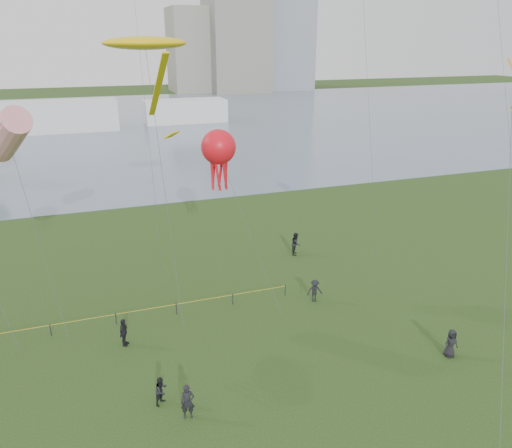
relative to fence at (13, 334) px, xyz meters
name	(u,v)px	position (x,y,z in m)	size (l,w,h in m)	color
lake	(121,124)	(13.93, 84.53, -0.53)	(400.00, 120.00, 0.08)	slate
building_mid	(236,35)	(59.93, 146.53, 18.45)	(20.00, 20.00, 38.00)	slate
building_low	(193,50)	(45.93, 152.53, 13.45)	(16.00, 18.00, 28.00)	gray
pavilion_left	(61,116)	(1.93, 79.53, 2.45)	(22.00, 8.00, 6.00)	silver
pavilion_right	(185,111)	(27.93, 82.53, 1.95)	(18.00, 7.00, 5.00)	silver
fence	(13,334)	(0.00, 0.00, 0.00)	(24.07, 0.07, 1.05)	black
spectator_a	(161,391)	(7.73, -8.57, 0.22)	(0.75, 0.59, 1.55)	black
spectator_b	(315,291)	(19.75, -1.50, 0.29)	(1.09, 0.63, 1.68)	black
spectator_c	(124,332)	(6.42, -2.60, 0.34)	(1.05, 0.44, 1.79)	black
spectator_d	(451,343)	(24.42, -10.12, 0.33)	(0.86, 0.56, 1.77)	black
spectator_f	(188,402)	(8.79, -10.03, 0.37)	(0.68, 0.44, 1.86)	black
spectator_g	(296,244)	(21.85, 6.63, 0.43)	(0.96, 0.74, 1.97)	black
kite_stingray	(145,44)	(9.89, 4.31, 16.76)	(5.39, 10.16, 17.80)	#3F3F42
kite_windsock	(8,135)	(1.28, 2.49, 11.76)	(4.38, 6.25, 14.20)	#3F3F42
kite_octopus	(219,148)	(13.96, 2.20, 10.20)	(4.05, 5.92, 12.01)	#3F3F42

